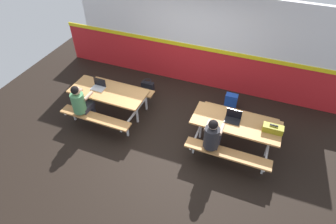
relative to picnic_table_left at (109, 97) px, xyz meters
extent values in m
cube|color=black|center=(1.52, -0.12, -0.58)|extent=(10.00, 10.00, 0.02)
cube|color=red|center=(1.52, 2.13, -0.02)|extent=(8.00, 0.12, 1.10)
cube|color=yellow|center=(1.52, 2.06, 0.58)|extent=(8.00, 0.03, 0.10)
cube|color=silver|center=(1.52, 2.13, 1.33)|extent=(6.72, 0.12, 1.40)
cube|color=tan|center=(0.00, 0.00, 0.15)|extent=(1.85, 0.78, 0.04)
cube|color=tan|center=(-0.01, -0.63, -0.14)|extent=(1.75, 0.30, 0.04)
cube|color=tan|center=(0.01, 0.63, -0.14)|extent=(1.75, 0.30, 0.04)
cube|color=white|center=(-0.74, 0.01, -0.22)|extent=(0.04, 0.04, 0.70)
cube|color=white|center=(-0.74, 0.01, -0.18)|extent=(0.06, 1.55, 0.04)
cube|color=white|center=(-0.74, -0.50, -0.37)|extent=(0.04, 0.04, 0.41)
cube|color=white|center=(-0.73, 0.52, -0.37)|extent=(0.04, 0.04, 0.41)
cube|color=white|center=(0.74, -0.01, -0.22)|extent=(0.04, 0.04, 0.70)
cube|color=white|center=(0.74, -0.01, -0.18)|extent=(0.06, 1.55, 0.04)
cube|color=white|center=(0.73, -0.52, -0.37)|extent=(0.04, 0.04, 0.41)
cube|color=white|center=(0.74, 0.50, -0.37)|extent=(0.04, 0.04, 0.41)
cube|color=tan|center=(3.04, 0.04, 0.15)|extent=(1.85, 0.78, 0.04)
cube|color=tan|center=(3.04, -0.60, -0.14)|extent=(1.75, 0.30, 0.04)
cube|color=tan|center=(3.05, 0.67, -0.14)|extent=(1.75, 0.30, 0.04)
cube|color=white|center=(2.31, 0.05, -0.22)|extent=(0.04, 0.04, 0.70)
cube|color=white|center=(2.31, 0.05, -0.18)|extent=(0.06, 1.55, 0.04)
cube|color=white|center=(2.30, -0.46, -0.37)|extent=(0.04, 0.04, 0.41)
cube|color=white|center=(2.31, 0.56, -0.37)|extent=(0.04, 0.04, 0.41)
cube|color=white|center=(3.78, 0.03, -0.22)|extent=(0.04, 0.04, 0.70)
cube|color=white|center=(3.78, 0.03, -0.18)|extent=(0.06, 1.55, 0.04)
cube|color=white|center=(3.77, -0.48, -0.37)|extent=(0.04, 0.04, 0.41)
cube|color=white|center=(3.79, 0.54, -0.37)|extent=(0.04, 0.04, 0.41)
cylinder|color=#2D2D38|center=(-0.47, -0.31, -0.35)|extent=(0.11, 0.11, 0.45)
cylinder|color=#2D2D38|center=(-0.29, -0.31, -0.35)|extent=(0.11, 0.11, 0.45)
cube|color=#2D2D38|center=(-0.38, -0.46, -0.06)|extent=(0.31, 0.38, 0.12)
cylinder|color=#4C8C59|center=(-0.38, -0.63, 0.18)|extent=(0.30, 0.30, 0.48)
cylinder|color=tan|center=(-0.52, -0.43, 0.27)|extent=(0.08, 0.30, 0.08)
cylinder|color=tan|center=(-0.24, -0.43, 0.27)|extent=(0.08, 0.30, 0.08)
sphere|color=tan|center=(-0.38, -0.61, 0.51)|extent=(0.20, 0.20, 0.20)
sphere|color=black|center=(-0.38, -0.64, 0.54)|extent=(0.18, 0.18, 0.18)
cylinder|color=#2D2D38|center=(2.59, -0.27, -0.35)|extent=(0.11, 0.11, 0.45)
cylinder|color=#2D2D38|center=(2.77, -0.27, -0.35)|extent=(0.11, 0.11, 0.45)
cube|color=#2D2D38|center=(2.67, -0.42, -0.06)|extent=(0.31, 0.38, 0.12)
cylinder|color=#26262B|center=(2.67, -0.59, 0.18)|extent=(0.30, 0.30, 0.48)
cylinder|color=beige|center=(2.53, -0.39, 0.27)|extent=(0.08, 0.30, 0.08)
cylinder|color=beige|center=(2.81, -0.39, 0.27)|extent=(0.08, 0.30, 0.08)
sphere|color=beige|center=(2.67, -0.57, 0.51)|extent=(0.20, 0.20, 0.20)
sphere|color=black|center=(2.67, -0.60, 0.54)|extent=(0.18, 0.18, 0.18)
cube|color=silver|center=(-0.26, 0.00, 0.17)|extent=(0.32, 0.22, 0.01)
cube|color=black|center=(-0.26, 0.11, 0.28)|extent=(0.32, 0.01, 0.21)
cube|color=black|center=(2.95, 0.04, 0.17)|extent=(0.32, 0.22, 0.01)
cube|color=black|center=(2.96, 0.15, 0.28)|extent=(0.32, 0.01, 0.21)
cube|color=olive|center=(3.76, 0.03, 0.24)|extent=(0.40, 0.18, 0.14)
cube|color=black|center=(3.76, 0.03, 0.33)|extent=(0.16, 0.02, 0.02)
cube|color=#1E47B2|center=(2.74, 1.32, -0.35)|extent=(0.30, 0.18, 0.44)
cube|color=#1E47B2|center=(2.74, 1.43, -0.42)|extent=(0.21, 0.04, 0.19)
cube|color=black|center=(0.50, 1.13, -0.39)|extent=(0.34, 0.14, 0.36)
torus|color=black|center=(0.50, 1.13, -0.15)|extent=(0.21, 0.21, 0.02)
camera|label=1|loc=(3.27, -4.48, 4.23)|focal=30.37mm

